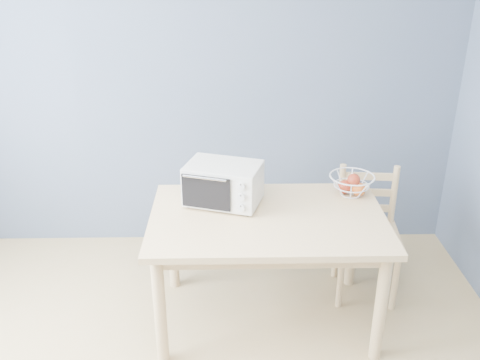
{
  "coord_description": "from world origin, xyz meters",
  "views": [
    {
      "loc": [
        0.29,
        -1.58,
        2.26
      ],
      "look_at": [
        0.35,
        1.33,
        0.93
      ],
      "focal_mm": 40.0,
      "sensor_mm": 36.0,
      "label": 1
    }
  ],
  "objects_px": {
    "fruit_basket": "(352,184)",
    "dining_chair": "(367,234)",
    "dining_table": "(267,231)",
    "toaster_oven": "(221,183)"
  },
  "relations": [
    {
      "from": "dining_table",
      "to": "dining_chair",
      "type": "bearing_deg",
      "value": 24.03
    },
    {
      "from": "toaster_oven",
      "to": "fruit_basket",
      "type": "relative_size",
      "value": 1.48
    },
    {
      "from": "dining_table",
      "to": "toaster_oven",
      "type": "distance_m",
      "value": 0.41
    },
    {
      "from": "fruit_basket",
      "to": "dining_chair",
      "type": "relative_size",
      "value": 0.39
    },
    {
      "from": "toaster_oven",
      "to": "dining_chair",
      "type": "xyz_separation_m",
      "value": [
        0.97,
        0.13,
        -0.45
      ]
    },
    {
      "from": "dining_table",
      "to": "dining_chair",
      "type": "distance_m",
      "value": 0.79
    },
    {
      "from": "toaster_oven",
      "to": "dining_chair",
      "type": "relative_size",
      "value": 0.58
    },
    {
      "from": "toaster_oven",
      "to": "dining_table",
      "type": "bearing_deg",
      "value": -14.48
    },
    {
      "from": "dining_table",
      "to": "dining_chair",
      "type": "height_order",
      "value": "dining_chair"
    },
    {
      "from": "dining_table",
      "to": "toaster_oven",
      "type": "xyz_separation_m",
      "value": [
        -0.28,
        0.17,
        0.24
      ]
    }
  ]
}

